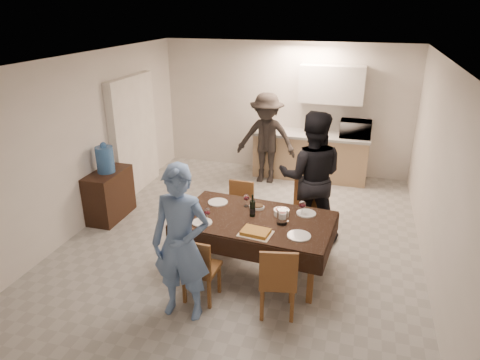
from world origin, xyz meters
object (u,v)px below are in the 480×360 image
(water_pitcher, at_px, (282,217))
(person_near, at_px, (181,244))
(console, at_px, (110,195))
(person_kitchen, at_px, (266,139))
(dining_table, at_px, (255,221))
(microwave, at_px, (356,129))
(wine_bottle, at_px, (253,206))
(person_far, at_px, (311,177))
(water_jug, at_px, (105,160))
(savoury_tart, at_px, (256,232))

(water_pitcher, relative_size, person_near, 0.11)
(console, xyz_separation_m, water_pitcher, (2.97, -0.85, 0.45))
(water_pitcher, distance_m, person_kitchen, 3.18)
(dining_table, xyz_separation_m, water_pitcher, (0.35, -0.05, 0.13))
(console, distance_m, microwave, 4.60)
(wine_bottle, height_order, person_far, person_far)
(dining_table, relative_size, wine_bottle, 6.77)
(wine_bottle, bearing_deg, water_pitcher, -14.04)
(dining_table, height_order, water_jug, water_jug)
(wine_bottle, xyz_separation_m, water_pitcher, (0.40, -0.10, -0.05))
(dining_table, relative_size, water_jug, 4.84)
(microwave, bearing_deg, person_far, 77.65)
(water_jug, distance_m, microwave, 4.55)
(dining_table, distance_m, microwave, 3.63)
(savoury_tart, relative_size, microwave, 0.66)
(wine_bottle, relative_size, person_kitchen, 0.17)
(savoury_tart, bearing_deg, person_near, -134.13)
(console, bearing_deg, dining_table, -16.89)
(water_jug, bearing_deg, person_kitchen, 46.66)
(water_jug, xyz_separation_m, microwave, (3.70, 2.65, 0.07))
(console, xyz_separation_m, savoury_tart, (2.72, -1.18, 0.38))
(console, relative_size, person_kitchen, 0.49)
(water_jug, relative_size, microwave, 0.72)
(water_pitcher, relative_size, microwave, 0.34)
(water_pitcher, height_order, person_far, person_far)
(dining_table, distance_m, wine_bottle, 0.20)
(savoury_tart, bearing_deg, person_kitchen, 100.79)
(microwave, xyz_separation_m, person_kitchen, (-1.62, -0.45, -0.20))
(person_kitchen, bearing_deg, dining_table, -79.72)
(water_pitcher, relative_size, person_far, 0.10)
(water_pitcher, bearing_deg, dining_table, 171.87)
(dining_table, xyz_separation_m, console, (-2.62, 0.80, -0.32))
(savoury_tart, height_order, person_far, person_far)
(savoury_tart, distance_m, person_far, 1.51)
(person_far, bearing_deg, person_kitchen, -67.30)
(dining_table, height_order, console, console)
(dining_table, bearing_deg, microwave, 77.17)
(wine_bottle, distance_m, water_pitcher, 0.42)
(console, height_order, savoury_tart, savoury_tart)
(console, bearing_deg, water_jug, 90.00)
(savoury_tart, bearing_deg, water_jug, 156.63)
(dining_table, height_order, wine_bottle, wine_bottle)
(water_jug, relative_size, person_kitchen, 0.24)
(water_pitcher, height_order, savoury_tart, water_pitcher)
(person_near, height_order, person_kitchen, person_near)
(savoury_tart, bearing_deg, console, 156.63)
(microwave, bearing_deg, person_near, 70.14)
(microwave, bearing_deg, wine_bottle, 71.69)
(wine_bottle, bearing_deg, savoury_tart, -70.77)
(dining_table, distance_m, console, 2.76)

